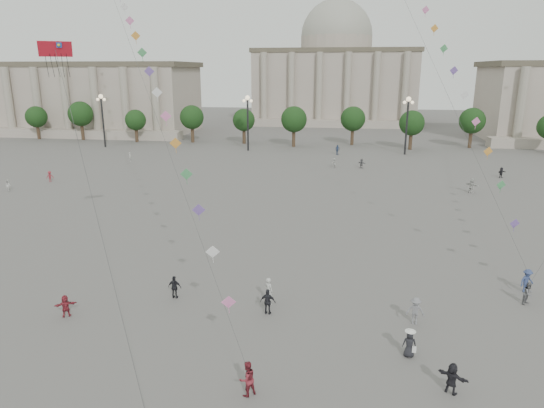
# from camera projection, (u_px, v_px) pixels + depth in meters

# --- Properties ---
(ground) EXTENTS (360.00, 360.00, 0.00)m
(ground) POSITION_uv_depth(u_px,v_px,m) (265.00, 361.00, 26.54)
(ground) COLOR #575452
(ground) RESTS_ON ground
(hall_west) EXTENTS (84.00, 26.22, 17.20)m
(hall_west) POSITION_uv_depth(u_px,v_px,m) (37.00, 98.00, 124.57)
(hall_west) COLOR #A39689
(hall_west) RESTS_ON ground
(hall_central) EXTENTS (48.30, 34.30, 35.50)m
(hall_central) POSITION_uv_depth(u_px,v_px,m) (335.00, 74.00, 145.82)
(hall_central) COLOR #A39689
(hall_central) RESTS_ON ground
(tree_row) EXTENTS (137.12, 5.12, 8.00)m
(tree_row) POSITION_uv_depth(u_px,v_px,m) (327.00, 120.00, 99.40)
(tree_row) COLOR #35281A
(tree_row) RESTS_ON ground
(lamp_post_far_west) EXTENTS (2.00, 0.90, 10.65)m
(lamp_post_far_west) POSITION_uv_depth(u_px,v_px,m) (102.00, 111.00, 97.76)
(lamp_post_far_west) COLOR #262628
(lamp_post_far_west) RESTS_ON ground
(lamp_post_mid_west) EXTENTS (2.00, 0.90, 10.65)m
(lamp_post_mid_west) POSITION_uv_depth(u_px,v_px,m) (248.00, 113.00, 93.42)
(lamp_post_mid_west) COLOR #262628
(lamp_post_mid_west) RESTS_ON ground
(lamp_post_mid_east) EXTENTS (2.00, 0.90, 10.65)m
(lamp_post_mid_east) POSITION_uv_depth(u_px,v_px,m) (407.00, 115.00, 89.08)
(lamp_post_mid_east) COLOR #262628
(lamp_post_mid_east) RESTS_ON ground
(person_crowd_0) EXTENTS (1.11, 1.04, 1.84)m
(person_crowd_0) POSITION_uv_depth(u_px,v_px,m) (337.00, 150.00, 90.72)
(person_crowd_0) COLOR #344A76
(person_crowd_0) RESTS_ON ground
(person_crowd_1) EXTENTS (0.92, 0.90, 1.49)m
(person_crowd_1) POSITION_uv_depth(u_px,v_px,m) (8.00, 185.00, 63.51)
(person_crowd_1) COLOR silver
(person_crowd_1) RESTS_ON ground
(person_crowd_2) EXTENTS (1.11, 1.12, 1.55)m
(person_crowd_2) POSITION_uv_depth(u_px,v_px,m) (50.00, 176.00, 68.62)
(person_crowd_2) COLOR maroon
(person_crowd_2) RESTS_ON ground
(person_crowd_3) EXTENTS (1.54, 1.21, 1.63)m
(person_crowd_3) POSITION_uv_depth(u_px,v_px,m) (452.00, 378.00, 23.69)
(person_crowd_3) COLOR black
(person_crowd_3) RESTS_ON ground
(person_crowd_4) EXTENTS (1.01, 1.51, 1.56)m
(person_crowd_4) POSITION_uv_depth(u_px,v_px,m) (334.00, 163.00, 78.65)
(person_crowd_4) COLOR silver
(person_crowd_4) RESTS_ON ground
(person_crowd_6) EXTENTS (1.20, 0.76, 1.78)m
(person_crowd_6) POSITION_uv_depth(u_px,v_px,m) (415.00, 311.00, 30.17)
(person_crowd_6) COLOR slate
(person_crowd_6) RESTS_ON ground
(person_crowd_7) EXTENTS (1.65, 1.63, 1.90)m
(person_crowd_7) POSITION_uv_depth(u_px,v_px,m) (472.00, 186.00, 62.45)
(person_crowd_7) COLOR beige
(person_crowd_7) RESTS_ON ground
(person_crowd_9) EXTENTS (1.44, 1.18, 1.54)m
(person_crowd_9) POSITION_uv_depth(u_px,v_px,m) (501.00, 172.00, 71.33)
(person_crowd_9) COLOR black
(person_crowd_9) RESTS_ON ground
(person_crowd_10) EXTENTS (0.47, 0.63, 1.57)m
(person_crowd_10) POSITION_uv_depth(u_px,v_px,m) (130.00, 157.00, 83.99)
(person_crowd_10) COLOR #ADADA9
(person_crowd_10) RESTS_ON ground
(person_crowd_12) EXTENTS (1.40, 1.22, 1.53)m
(person_crowd_12) POSITION_uv_depth(u_px,v_px,m) (362.00, 163.00, 78.18)
(person_crowd_12) COLOR #59585D
(person_crowd_12) RESTS_ON ground
(person_crowd_13) EXTENTS (0.82, 0.80, 1.90)m
(person_crowd_13) POSITION_uv_depth(u_px,v_px,m) (269.00, 291.00, 32.75)
(person_crowd_13) COLOR #B4B5B0
(person_crowd_13) RESTS_ON ground
(tourist_1) EXTENTS (0.98, 0.44, 1.64)m
(tourist_1) POSITION_uv_depth(u_px,v_px,m) (175.00, 287.00, 33.63)
(tourist_1) COLOR black
(tourist_1) RESTS_ON ground
(tourist_2) EXTENTS (1.40, 1.07, 1.48)m
(tourist_2) POSITION_uv_depth(u_px,v_px,m) (66.00, 306.00, 31.12)
(tourist_2) COLOR maroon
(tourist_2) RESTS_ON ground
(tourist_4) EXTENTS (1.05, 0.52, 1.74)m
(tourist_4) POSITION_uv_depth(u_px,v_px,m) (268.00, 302.00, 31.40)
(tourist_4) COLOR black
(tourist_4) RESTS_ON ground
(kite_flyer_0) EXTENTS (1.11, 1.10, 1.81)m
(kite_flyer_0) POSITION_uv_depth(u_px,v_px,m) (247.00, 379.00, 23.52)
(kite_flyer_0) COLOR maroon
(kite_flyer_0) RESTS_ON ground
(kite_flyer_1) EXTENTS (1.32, 1.15, 1.77)m
(kite_flyer_1) POSITION_uv_depth(u_px,v_px,m) (527.00, 281.00, 34.46)
(kite_flyer_1) COLOR navy
(kite_flyer_1) RESTS_ON ground
(kite_flyer_2) EXTENTS (0.96, 0.95, 1.57)m
(kite_flyer_2) POSITION_uv_depth(u_px,v_px,m) (528.00, 293.00, 32.77)
(kite_flyer_2) COLOR #5D5D61
(kite_flyer_2) RESTS_ON ground
(hat_person) EXTENTS (0.78, 0.60, 1.69)m
(hat_person) POSITION_uv_depth(u_px,v_px,m) (410.00, 343.00, 26.72)
(hat_person) COLOR black
(hat_person) RESTS_ON ground
(dragon_kite) EXTENTS (8.07, 10.34, 28.07)m
(dragon_kite) POSITION_uv_depth(u_px,v_px,m) (57.00, 63.00, 33.39)
(dragon_kite) COLOR #B31322
(dragon_kite) RESTS_ON ground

